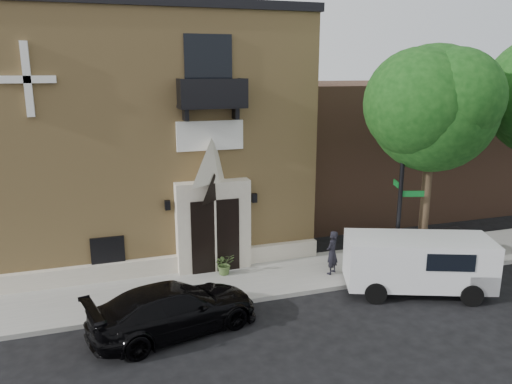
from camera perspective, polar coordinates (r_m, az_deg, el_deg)
ground at (r=16.05m, az=1.15°, el=-12.38°), size 120.00×120.00×0.00m
sidewalk at (r=17.61m, az=2.63°, el=-9.63°), size 42.00×3.00×0.15m
church at (r=21.72m, az=-13.44°, el=7.04°), size 12.20×11.01×9.30m
neighbour_building at (r=28.40m, az=18.33°, el=5.37°), size 18.00×8.00×6.40m
street_tree_left at (r=17.66m, az=19.87°, el=9.08°), size 4.97×4.38×7.77m
black_sedan at (r=14.29m, az=-9.31°, el=-13.03°), size 5.05×3.00×1.37m
cargo_van at (r=17.09m, az=18.56°, el=-7.63°), size 4.91×3.35×1.87m
street_sign at (r=17.51m, az=16.20°, el=-0.41°), size 0.85×1.04×5.54m
fire_hydrant at (r=18.33m, az=14.76°, el=-7.50°), size 0.47×0.37×0.82m
dumpster at (r=19.90m, az=20.84°, el=-5.78°), size 1.68×0.96×1.10m
planter at (r=17.50m, az=-3.61°, el=-8.20°), size 0.74×0.66×0.75m
pedestrian_near at (r=17.57m, az=8.69°, el=-6.85°), size 0.67×0.64×1.55m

